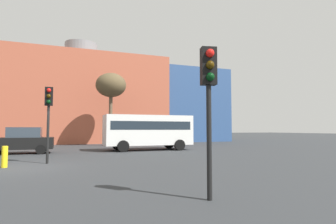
% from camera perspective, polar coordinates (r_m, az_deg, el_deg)
% --- Properties ---
extents(ground_plane, '(200.00, 200.00, 0.00)m').
position_cam_1_polar(ground_plane, '(13.46, -28.48, -10.16)').
color(ground_plane, '#2D3033').
extents(building_backdrop, '(38.82, 10.07, 12.57)m').
position_cam_1_polar(building_backdrop, '(36.45, -17.82, 2.14)').
color(building_backdrop, '#B2563D').
rests_on(building_backdrop, ground_plane).
extents(parked_car_2, '(4.08, 2.00, 1.77)m').
position_cam_1_polar(parked_car_2, '(20.91, -28.15, -5.26)').
color(parked_car_2, black).
rests_on(parked_car_2, ground_plane).
extents(white_bus, '(6.80, 2.62, 2.72)m').
position_cam_1_polar(white_bus, '(21.70, -4.16, -3.64)').
color(white_bus, white).
rests_on(white_bus, ground_plane).
extents(traffic_light_near_right, '(0.40, 0.39, 3.58)m').
position_cam_1_polar(traffic_light_near_right, '(6.55, 8.51, 5.24)').
color(traffic_light_near_right, black).
rests_on(traffic_light_near_right, ground_plane).
extents(traffic_light_island, '(0.36, 0.36, 3.68)m').
position_cam_1_polar(traffic_light_island, '(14.43, -23.59, 0.96)').
color(traffic_light_island, black).
rests_on(traffic_light_island, ground_plane).
extents(bare_tree_0, '(3.03, 3.03, 7.28)m').
position_cam_1_polar(bare_tree_0, '(28.19, -11.78, 5.30)').
color(bare_tree_0, brown).
rests_on(bare_tree_0, ground_plane).
extents(bollard_yellow_0, '(0.24, 0.24, 0.92)m').
position_cam_1_polar(bollard_yellow_0, '(13.77, -30.86, -8.00)').
color(bollard_yellow_0, yellow).
rests_on(bollard_yellow_0, ground_plane).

